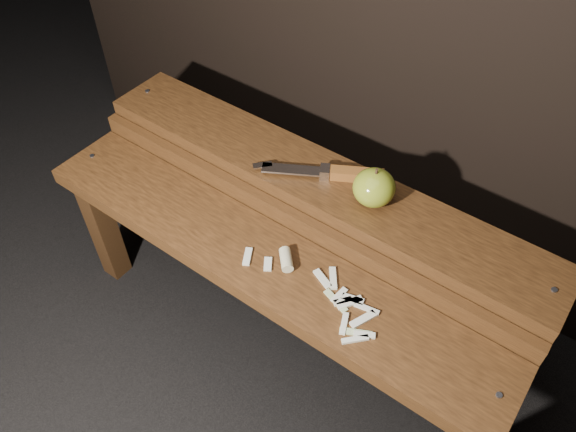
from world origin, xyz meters
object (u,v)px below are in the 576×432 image
Objects in this scene: bench_rear_tier at (314,201)px; knife at (340,173)px; apple at (374,188)px; bench_front_tier at (257,275)px.

knife is (0.05, 0.03, 0.10)m from bench_rear_tier.
bench_rear_tier is 0.20m from apple.
bench_rear_tier reaches higher than bench_front_tier.
bench_front_tier is at bearing -101.28° from knife.
bench_rear_tier is (0.00, 0.23, 0.06)m from bench_front_tier.
bench_rear_tier is at bearing -178.37° from apple.
bench_rear_tier is 4.31× the size of knife.
apple reaches higher than knife.
apple is 0.35× the size of knife.
bench_front_tier is 0.23m from bench_rear_tier.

